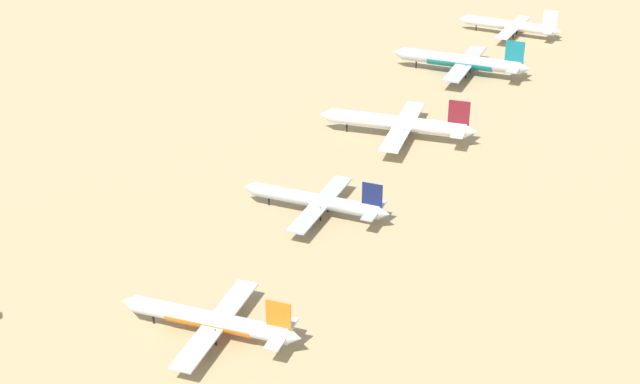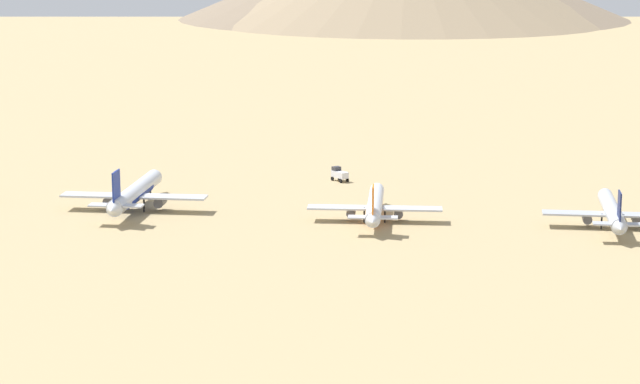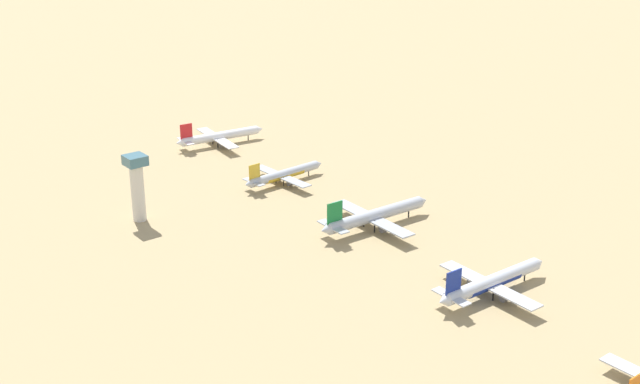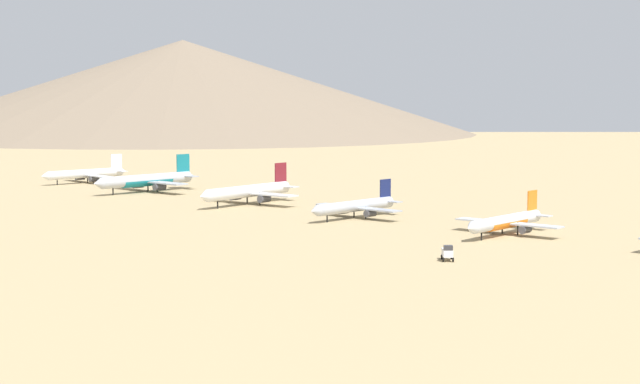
% 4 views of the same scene
% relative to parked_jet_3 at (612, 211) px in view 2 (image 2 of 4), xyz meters
% --- Properties ---
extents(ground_plane, '(2745.81, 2745.81, 0.00)m').
position_rel_parked_jet_3_xyz_m(ground_plane, '(3.24, 58.33, -3.88)').
color(ground_plane, tan).
extents(parked_jet_3, '(39.89, 32.35, 11.51)m').
position_rel_parked_jet_3_xyz_m(parked_jet_3, '(0.00, 0.00, 0.00)').
color(parked_jet_3, '#B2B7C1').
rests_on(parked_jet_3, ground).
extents(parked_jet_4, '(39.73, 32.21, 11.48)m').
position_rel_parked_jet_3_xyz_m(parked_jet_4, '(1.65, 55.55, -0.06)').
color(parked_jet_4, silver).
rests_on(parked_jet_4, ground).
extents(parked_jet_5, '(44.96, 36.44, 12.99)m').
position_rel_parked_jet_3_xyz_m(parked_jet_5, '(7.83, 115.46, 0.44)').
color(parked_jet_5, silver).
rests_on(parked_jet_5, ground).
extents(service_truck, '(5.57, 5.28, 3.90)m').
position_rel_parked_jet_3_xyz_m(service_truck, '(48.74, 67.85, -1.80)').
color(service_truck, silver).
rests_on(service_truck, ground).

